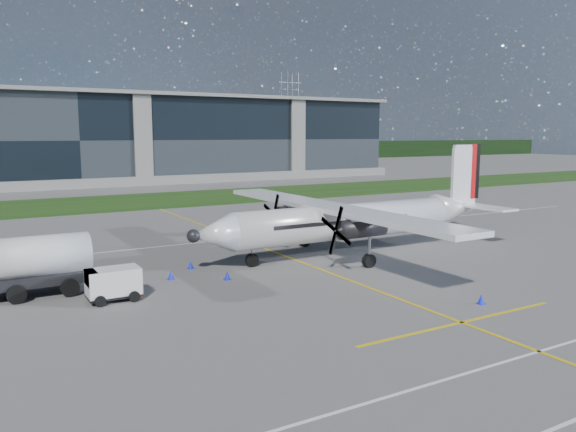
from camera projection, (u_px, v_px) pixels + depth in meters
name	position (u px, v px, depth m)	size (l,w,h in m)	color
ground	(132.00, 210.00, 63.52)	(400.00, 400.00, 0.00)	#5D5A58
grass_strip	(115.00, 202.00, 70.36)	(400.00, 18.00, 0.04)	#1A3F11
terminal_building	(69.00, 140.00, 96.67)	(120.00, 20.00, 15.00)	black
tree_line	(32.00, 155.00, 148.69)	(400.00, 6.00, 6.00)	black
pylon_east	(290.00, 115.00, 197.68)	(9.00, 4.60, 30.00)	gray
yellow_taxiway_centerline	(287.00, 257.00, 39.32)	(0.20, 70.00, 0.01)	yellow
turboprop_aircraft	(356.00, 200.00, 39.95)	(24.87, 25.79, 7.74)	white
baggage_tug	(114.00, 285.00, 28.92)	(2.82, 1.69, 1.69)	silver
ground_crew_person	(139.00, 279.00, 29.63)	(0.79, 0.56, 1.93)	#F25907
safety_cone_tail	(469.00, 237.00, 45.70)	(0.36, 0.36, 0.50)	#0E1EF7
safety_cone_fwd	(171.00, 275.00, 33.20)	(0.36, 0.36, 0.50)	#0E1EF7
safety_cone_nose_port	(227.00, 275.00, 33.17)	(0.36, 0.36, 0.50)	#0E1EF7
safety_cone_nose_stbd	(191.00, 265.00, 35.87)	(0.36, 0.36, 0.50)	#0E1EF7
safety_cone_portwing	(481.00, 299.00, 28.41)	(0.36, 0.36, 0.50)	#0E1EF7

